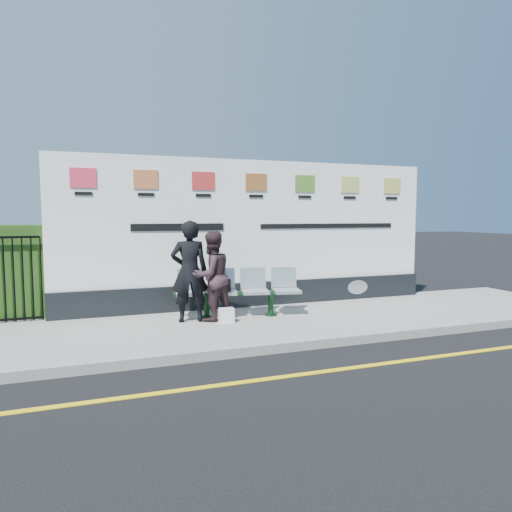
{
  "coord_description": "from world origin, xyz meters",
  "views": [
    {
      "loc": [
        -2.7,
        -5.04,
        2.0
      ],
      "look_at": [
        0.16,
        2.83,
        1.25
      ],
      "focal_mm": 32.0,
      "sensor_mm": 36.0,
      "label": 1
    }
  ],
  "objects_px": {
    "billboard": "(255,243)",
    "woman_left": "(189,271)",
    "woman_right": "(212,276)",
    "bench": "(239,303)"
  },
  "relations": [
    {
      "from": "billboard",
      "to": "woman_left",
      "type": "height_order",
      "value": "billboard"
    },
    {
      "from": "woman_left",
      "to": "billboard",
      "type": "bearing_deg",
      "value": -140.08
    },
    {
      "from": "billboard",
      "to": "woman_right",
      "type": "distance_m",
      "value": 1.66
    },
    {
      "from": "billboard",
      "to": "woman_right",
      "type": "bearing_deg",
      "value": -138.8
    },
    {
      "from": "bench",
      "to": "billboard",
      "type": "bearing_deg",
      "value": 67.03
    },
    {
      "from": "billboard",
      "to": "bench",
      "type": "xyz_separation_m",
      "value": [
        -0.64,
        -0.92,
        -1.06
      ]
    },
    {
      "from": "bench",
      "to": "woman_left",
      "type": "xyz_separation_m",
      "value": [
        -0.94,
        -0.08,
        0.65
      ]
    },
    {
      "from": "bench",
      "to": "woman_left",
      "type": "bearing_deg",
      "value": -163.21
    },
    {
      "from": "billboard",
      "to": "woman_left",
      "type": "xyz_separation_m",
      "value": [
        -1.59,
        -1.01,
        -0.41
      ]
    },
    {
      "from": "billboard",
      "to": "woman_right",
      "type": "height_order",
      "value": "billboard"
    }
  ]
}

